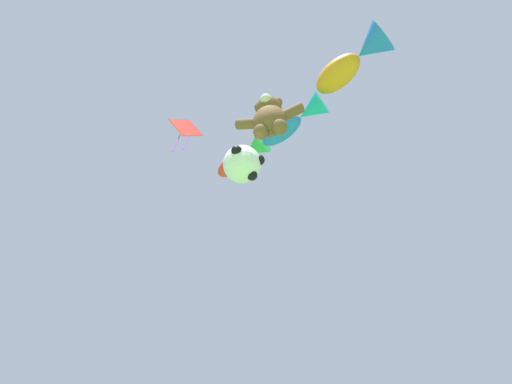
{
  "coord_description": "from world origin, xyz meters",
  "views": [
    {
      "loc": [
        2.84,
        0.36,
        1.55
      ],
      "look_at": [
        1.66,
        4.47,
        7.38
      ],
      "focal_mm": 24.0,
      "sensor_mm": 36.0,
      "label": 1
    }
  ],
  "objects_px": {
    "fish_kite_cobalt": "(296,120)",
    "fish_kite_tangerine": "(354,60)",
    "fish_kite_crimson": "(244,156)",
    "diamond_kite": "(186,129)",
    "teddy_bear_kite": "(269,117)",
    "soccer_ball_kite": "(243,164)"
  },
  "relations": [
    {
      "from": "fish_kite_tangerine",
      "to": "diamond_kite",
      "type": "height_order",
      "value": "diamond_kite"
    },
    {
      "from": "teddy_bear_kite",
      "to": "fish_kite_tangerine",
      "type": "distance_m",
      "value": 3.31
    },
    {
      "from": "fish_kite_crimson",
      "to": "diamond_kite",
      "type": "xyz_separation_m",
      "value": [
        -2.18,
        -0.65,
        2.03
      ]
    },
    {
      "from": "teddy_bear_kite",
      "to": "fish_kite_tangerine",
      "type": "xyz_separation_m",
      "value": [
        2.49,
        -0.02,
        2.17
      ]
    },
    {
      "from": "soccer_ball_kite",
      "to": "fish_kite_tangerine",
      "type": "bearing_deg",
      "value": -3.71
    },
    {
      "from": "soccer_ball_kite",
      "to": "fish_kite_crimson",
      "type": "relative_size",
      "value": 0.42
    },
    {
      "from": "soccer_ball_kite",
      "to": "fish_kite_tangerine",
      "type": "distance_m",
      "value": 4.89
    },
    {
      "from": "fish_kite_cobalt",
      "to": "diamond_kite",
      "type": "relative_size",
      "value": 0.91
    },
    {
      "from": "teddy_bear_kite",
      "to": "fish_kite_tangerine",
      "type": "height_order",
      "value": "fish_kite_tangerine"
    },
    {
      "from": "teddy_bear_kite",
      "to": "diamond_kite",
      "type": "xyz_separation_m",
      "value": [
        -3.53,
        1.47,
        4.3
      ]
    },
    {
      "from": "teddy_bear_kite",
      "to": "fish_kite_crimson",
      "type": "distance_m",
      "value": 3.39
    },
    {
      "from": "fish_kite_tangerine",
      "to": "fish_kite_cobalt",
      "type": "distance_m",
      "value": 2.28
    },
    {
      "from": "fish_kite_tangerine",
      "to": "fish_kite_crimson",
      "type": "xyz_separation_m",
      "value": [
        -3.85,
        2.14,
        0.1
      ]
    },
    {
      "from": "fish_kite_crimson",
      "to": "soccer_ball_kite",
      "type": "bearing_deg",
      "value": -70.42
    },
    {
      "from": "fish_kite_cobalt",
      "to": "fish_kite_tangerine",
      "type": "bearing_deg",
      "value": -32.96
    },
    {
      "from": "teddy_bear_kite",
      "to": "fish_kite_tangerine",
      "type": "relative_size",
      "value": 0.73
    },
    {
      "from": "fish_kite_cobalt",
      "to": "fish_kite_crimson",
      "type": "relative_size",
      "value": 1.09
    },
    {
      "from": "fish_kite_cobalt",
      "to": "diamond_kite",
      "type": "distance_m",
      "value": 4.71
    },
    {
      "from": "teddy_bear_kite",
      "to": "fish_kite_cobalt",
      "type": "bearing_deg",
      "value": 64.43
    },
    {
      "from": "fish_kite_crimson",
      "to": "fish_kite_cobalt",
      "type": "bearing_deg",
      "value": -25.03
    },
    {
      "from": "fish_kite_crimson",
      "to": "diamond_kite",
      "type": "relative_size",
      "value": 0.84
    },
    {
      "from": "soccer_ball_kite",
      "to": "fish_kite_cobalt",
      "type": "xyz_separation_m",
      "value": [
        1.25,
        1.03,
        3.58
      ]
    }
  ]
}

